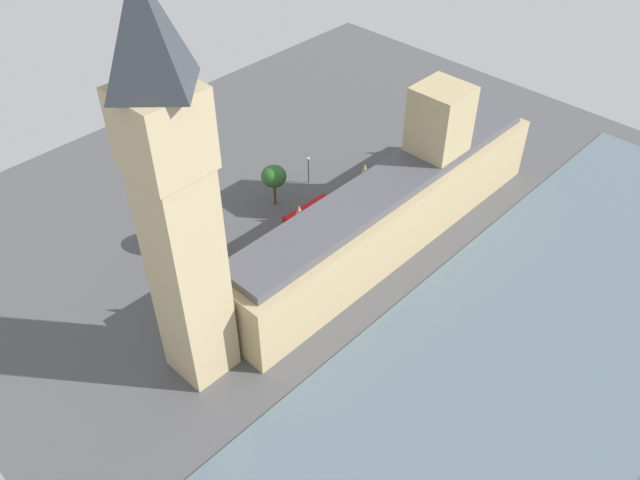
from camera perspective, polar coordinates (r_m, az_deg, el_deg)
ground_plane at (r=124.03m, az=4.96°, el=0.29°), size 143.18×143.18×0.00m
river_thames at (r=112.08m, az=18.95°, el=-7.72°), size 42.62×128.87×0.25m
parliament_building at (r=119.44m, az=6.50°, el=3.15°), size 12.66×73.18×26.61m
clock_tower at (r=82.60m, az=-12.49°, el=3.51°), size 9.10×9.10×60.60m
car_black_near_tower at (r=143.31m, az=6.85°, el=6.80°), size 2.13×4.90×1.74m
car_dark_green_far_end at (r=136.23m, az=4.12°, el=5.01°), size 1.94×4.52×1.74m
double_decker_bus_leading at (r=123.99m, az=-1.04°, el=2.03°), size 3.01×10.60×4.75m
car_yellow_cab_opposite_hall at (r=118.41m, az=-7.02°, el=-1.65°), size 2.17×4.54×1.74m
pedestrian_trailing at (r=128.05m, az=3.24°, el=2.32°), size 0.68×0.66×1.63m
pedestrian_midblock at (r=129.69m, az=3.98°, el=2.86°), size 0.67×0.71×1.70m
plane_tree_by_river_gate at (r=119.48m, az=-11.14°, el=1.63°), size 6.51×6.51×9.04m
plane_tree_corner at (r=127.96m, az=-4.03°, el=5.52°), size 4.97×4.97×8.77m
street_lamp_under_trees at (r=134.84m, az=-1.02°, el=6.51°), size 0.56×0.56×6.29m
street_lamp_kerbside at (r=122.18m, az=-9.43°, el=1.53°), size 0.56×0.56×5.64m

